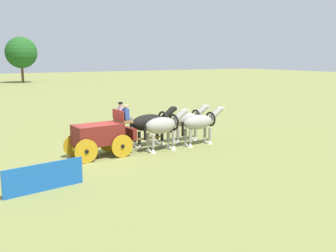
# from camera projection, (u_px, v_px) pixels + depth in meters

# --- Properties ---
(ground_plane) EXTENTS (220.00, 220.00, 0.00)m
(ground_plane) POSITION_uv_depth(u_px,v_px,m) (99.00, 157.00, 20.13)
(ground_plane) COLOR olive
(show_wagon) EXTENTS (5.44, 1.84, 2.73)m
(show_wagon) POSITION_uv_depth(u_px,v_px,m) (101.00, 134.00, 20.02)
(show_wagon) COLOR maroon
(show_wagon) RESTS_ON ground
(draft_horse_rear_near) EXTENTS (3.25, 1.09, 2.21)m
(draft_horse_rear_near) POSITION_uv_depth(u_px,v_px,m) (150.00, 123.00, 22.40)
(draft_horse_rear_near) COLOR black
(draft_horse_rear_near) RESTS_ON ground
(draft_horse_rear_off) EXTENTS (2.98, 1.03, 2.23)m
(draft_horse_rear_off) POSITION_uv_depth(u_px,v_px,m) (163.00, 126.00, 21.35)
(draft_horse_rear_off) COLOR #9E998E
(draft_horse_rear_off) RESTS_ON ground
(draft_horse_lead_near) EXTENTS (2.98, 0.98, 2.15)m
(draft_horse_lead_near) POSITION_uv_depth(u_px,v_px,m) (187.00, 120.00, 23.86)
(draft_horse_lead_near) COLOR #9E998E
(draft_horse_lead_near) RESTS_ON ground
(draft_horse_lead_off) EXTENTS (3.17, 0.99, 2.15)m
(draft_horse_lead_off) POSITION_uv_depth(u_px,v_px,m) (200.00, 123.00, 22.81)
(draft_horse_lead_off) COLOR #9E998E
(draft_horse_lead_off) RESTS_ON ground
(tree_d) EXTENTS (6.14, 6.14, 8.97)m
(tree_d) POSITION_uv_depth(u_px,v_px,m) (21.00, 53.00, 76.42)
(tree_d) COLOR brown
(tree_d) RESTS_ON ground
(sponsor_banner) EXTENTS (3.17, 0.58, 1.10)m
(sponsor_banner) POSITION_uv_depth(u_px,v_px,m) (44.00, 177.00, 14.97)
(sponsor_banner) COLOR #1959B2
(sponsor_banner) RESTS_ON ground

